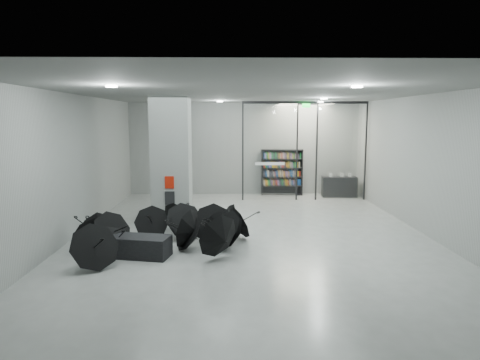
{
  "coord_description": "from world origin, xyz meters",
  "views": [
    {
      "loc": [
        -0.59,
        -12.01,
        3.33
      ],
      "look_at": [
        -0.3,
        1.5,
        1.4
      ],
      "focal_mm": 32.51,
      "sensor_mm": 36.0,
      "label": 1
    }
  ],
  "objects_px": {
    "umbrella_cluster": "(177,235)",
    "bench": "(137,246)",
    "shop_counter": "(339,187)",
    "column": "(172,160)",
    "bookshelf": "(282,172)"
  },
  "relations": [
    {
      "from": "column",
      "to": "bookshelf",
      "type": "xyz_separation_m",
      "value": [
        4.15,
        4.75,
        -1.01
      ]
    },
    {
      "from": "column",
      "to": "bench",
      "type": "relative_size",
      "value": 2.55
    },
    {
      "from": "column",
      "to": "umbrella_cluster",
      "type": "height_order",
      "value": "column"
    },
    {
      "from": "shop_counter",
      "to": "umbrella_cluster",
      "type": "relative_size",
      "value": 0.3
    },
    {
      "from": "umbrella_cluster",
      "to": "bench",
      "type": "bearing_deg",
      "value": -137.34
    },
    {
      "from": "bench",
      "to": "bookshelf",
      "type": "distance_m",
      "value": 9.69
    },
    {
      "from": "bookshelf",
      "to": "umbrella_cluster",
      "type": "relative_size",
      "value": 0.41
    },
    {
      "from": "shop_counter",
      "to": "bookshelf",
      "type": "bearing_deg",
      "value": 170.52
    },
    {
      "from": "bench",
      "to": "bookshelf",
      "type": "bearing_deg",
      "value": 73.85
    },
    {
      "from": "bookshelf",
      "to": "umbrella_cluster",
      "type": "height_order",
      "value": "bookshelf"
    },
    {
      "from": "bookshelf",
      "to": "bench",
      "type": "bearing_deg",
      "value": -113.0
    },
    {
      "from": "bench",
      "to": "umbrella_cluster",
      "type": "height_order",
      "value": "umbrella_cluster"
    },
    {
      "from": "bench",
      "to": "column",
      "type": "bearing_deg",
      "value": 96.23
    },
    {
      "from": "column",
      "to": "bookshelf",
      "type": "relative_size",
      "value": 2.02
    },
    {
      "from": "shop_counter",
      "to": "bench",
      "type": "bearing_deg",
      "value": -126.87
    }
  ]
}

